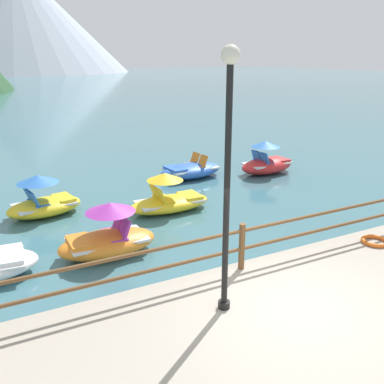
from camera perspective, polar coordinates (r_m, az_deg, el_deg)
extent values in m
plane|color=#3D6B75|center=(45.16, -22.21, 10.95)|extent=(200.00, 200.00, 0.00)
cylinder|color=brown|center=(8.43, 6.66, -7.24)|extent=(0.12, 0.12, 0.95)
cylinder|color=brown|center=(8.30, 6.74, -5.16)|extent=(23.80, 0.07, 0.07)
cylinder|color=brown|center=(8.45, 6.65, -7.53)|extent=(23.80, 0.07, 0.07)
cylinder|color=black|center=(6.57, 4.66, -0.63)|extent=(0.10, 0.10, 3.91)
sphere|color=silver|center=(6.23, 5.16, 17.78)|extent=(0.28, 0.28, 0.28)
cylinder|color=black|center=(7.40, 4.28, -14.71)|extent=(0.20, 0.20, 0.12)
torus|color=orange|center=(10.49, 23.22, -6.03)|extent=(0.61, 0.61, 0.09)
ellipsoid|color=red|center=(16.94, 9.93, 3.47)|extent=(2.39, 1.36, 0.60)
cube|color=silver|center=(16.91, 9.95, 3.81)|extent=(1.87, 1.11, 0.06)
cube|color=blue|center=(16.61, 10.05, 3.80)|extent=(0.43, 0.43, 0.08)
cube|color=blue|center=(16.45, 9.63, 4.47)|extent=(0.24, 0.42, 0.43)
cube|color=blue|center=(16.95, 8.99, 4.14)|extent=(0.43, 0.43, 0.08)
cube|color=blue|center=(16.79, 8.56, 4.80)|extent=(0.24, 0.42, 0.43)
cube|color=red|center=(17.32, 11.52, 4.25)|extent=(0.57, 0.86, 0.12)
cone|color=blue|center=(16.67, 9.79, 6.33)|extent=(1.20, 1.20, 0.22)
ellipsoid|color=blue|center=(16.11, -0.16, 2.89)|extent=(2.61, 1.58, 0.54)
cube|color=silver|center=(16.09, -0.16, 3.21)|extent=(2.04, 1.28, 0.06)
cube|color=orange|center=(16.39, -0.12, 3.74)|extent=(0.44, 0.44, 0.08)
cube|color=orange|center=(16.43, 0.41, 4.56)|extent=(0.25, 0.42, 0.43)
cube|color=orange|center=(15.95, 0.93, 3.34)|extent=(0.44, 0.44, 0.08)
cube|color=orange|center=(16.00, 1.47, 4.19)|extent=(0.25, 0.42, 0.43)
cube|color=blue|center=(15.72, -2.25, 3.08)|extent=(0.64, 0.99, 0.12)
cube|color=white|center=(9.84, -23.25, -7.81)|extent=(0.64, 1.01, 0.12)
ellipsoid|color=yellow|center=(13.04, -19.06, -1.89)|extent=(2.29, 1.56, 0.49)
cube|color=silver|center=(13.01, -19.09, -1.53)|extent=(1.79, 1.26, 0.06)
cube|color=blue|center=(12.72, -19.45, -1.67)|extent=(0.46, 0.46, 0.08)
cube|color=blue|center=(12.61, -20.32, -0.88)|extent=(0.27, 0.43, 0.43)
cube|color=blue|center=(13.17, -20.12, -1.09)|extent=(0.46, 0.46, 0.08)
cube|color=blue|center=(13.06, -20.96, -0.33)|extent=(0.27, 0.43, 0.43)
cube|color=yellow|center=(13.16, -16.74, -0.80)|extent=(0.60, 0.92, 0.12)
cone|color=blue|center=(12.76, -19.89, 1.64)|extent=(1.34, 1.34, 0.22)
ellipsoid|color=yellow|center=(12.66, -3.04, -1.57)|extent=(2.50, 1.12, 0.45)
cube|color=silver|center=(12.64, -3.05, -1.24)|extent=(1.95, 0.92, 0.06)
cube|color=yellow|center=(12.35, -3.42, -1.36)|extent=(0.40, 0.40, 0.08)
cube|color=yellow|center=(12.21, -4.20, -0.51)|extent=(0.21, 0.40, 0.43)
cube|color=yellow|center=(12.74, -4.24, -0.77)|extent=(0.40, 0.40, 0.08)
cube|color=yellow|center=(12.60, -5.01, 0.05)|extent=(0.21, 0.40, 0.43)
cube|color=yellow|center=(12.90, -0.27, -0.53)|extent=(0.55, 0.78, 0.12)
cone|color=yellow|center=(12.36, -3.63, 2.05)|extent=(1.06, 1.06, 0.22)
ellipsoid|color=orange|center=(10.12, -11.19, -6.74)|extent=(2.27, 1.20, 0.56)
cube|color=silver|center=(10.08, -11.22, -6.23)|extent=(1.77, 0.98, 0.06)
cube|color=purple|center=(10.31, -10.72, -5.22)|extent=(0.40, 0.40, 0.08)
cube|color=purple|center=(10.27, -9.83, -3.93)|extent=(0.21, 0.40, 0.43)
cube|color=purple|center=(9.89, -9.89, -6.21)|extent=(0.40, 0.40, 0.08)
cube|color=purple|center=(9.85, -8.96, -4.86)|extent=(0.21, 0.40, 0.43)
cube|color=orange|center=(9.93, -14.71, -6.51)|extent=(0.50, 0.84, 0.12)
cone|color=purple|center=(9.83, -10.86, -2.02)|extent=(1.14, 1.14, 0.22)
cone|color=#A8B2C1|center=(124.66, -22.17, 20.73)|extent=(54.15, 54.15, 26.56)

